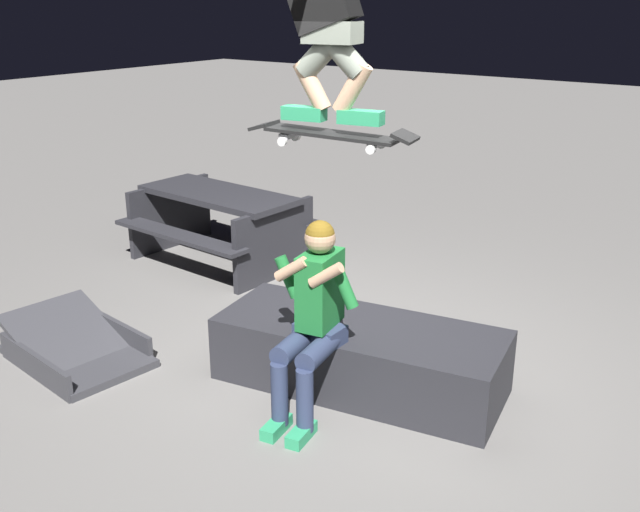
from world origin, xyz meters
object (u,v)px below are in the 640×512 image
person_sitting_on_ledge (313,312)px  skateboard (332,135)px  ledge_box_main (360,355)px  skater_airborne (323,11)px  picnic_table_back (219,215)px  kicker_ramp (77,351)px

person_sitting_on_ledge → skateboard: 1.15m
ledge_box_main → skateboard: bearing=95.8°
ledge_box_main → person_sitting_on_ledge: size_ratio=1.54×
skater_airborne → picnic_table_back: 3.72m
kicker_ramp → skater_airborne: bearing=-165.0°
skateboard → skater_airborne: 0.69m
person_sitting_on_ledge → kicker_ramp: size_ratio=1.09×
picnic_table_back → skateboard: bearing=146.6°
person_sitting_on_ledge → kicker_ramp: 2.06m
kicker_ramp → picnic_table_back: (0.63, -2.26, 0.43)m
skateboard → kicker_ramp: (2.00, 0.53, -1.80)m
kicker_ramp → picnic_table_back: bearing=-74.5°
ledge_box_main → kicker_ramp: bearing=25.9°
person_sitting_on_ledge → skater_airborne: skater_airborne is taller
skateboard → skater_airborne: bearing=11.3°
skater_airborne → picnic_table_back: size_ratio=0.63×
person_sitting_on_ledge → skater_airborne: 1.83m
skateboard → kicker_ramp: 2.74m
kicker_ramp → picnic_table_back: picnic_table_back is taller
skater_airborne → kicker_ramp: size_ratio=0.93×
person_sitting_on_ledge → skateboard: bearing=-155.2°
person_sitting_on_ledge → skateboard: skateboard is taller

